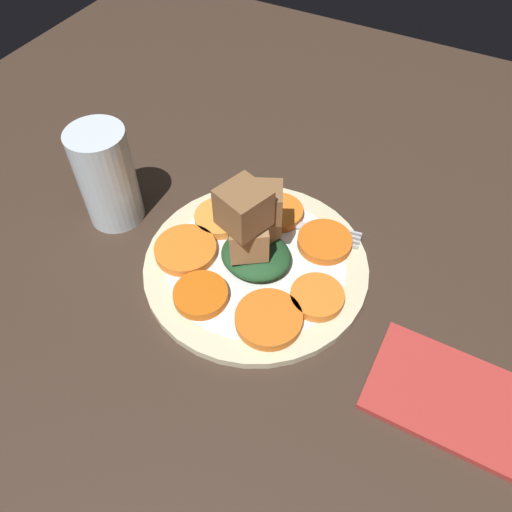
% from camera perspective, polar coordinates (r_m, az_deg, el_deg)
% --- Properties ---
extents(table_slab, '(1.20, 1.20, 0.02)m').
position_cam_1_polar(table_slab, '(0.58, 0.00, -1.95)').
color(table_slab, '#38281E').
rests_on(table_slab, ground).
extents(plate, '(0.25, 0.25, 0.01)m').
position_cam_1_polar(plate, '(0.57, 0.00, -1.01)').
color(plate, beige).
rests_on(plate, table_slab).
extents(carrot_slice_0, '(0.06, 0.06, 0.01)m').
position_cam_1_polar(carrot_slice_0, '(0.61, 2.65, 5.02)').
color(carrot_slice_0, orange).
rests_on(carrot_slice_0, plate).
extents(carrot_slice_1, '(0.06, 0.06, 0.01)m').
position_cam_1_polar(carrot_slice_1, '(0.60, -4.14, 4.37)').
color(carrot_slice_1, orange).
rests_on(carrot_slice_1, plate).
extents(carrot_slice_2, '(0.07, 0.07, 0.01)m').
position_cam_1_polar(carrot_slice_2, '(0.57, -8.05, 0.71)').
color(carrot_slice_2, orange).
rests_on(carrot_slice_2, plate).
extents(carrot_slice_3, '(0.06, 0.06, 0.01)m').
position_cam_1_polar(carrot_slice_3, '(0.53, -6.33, -4.43)').
color(carrot_slice_3, '#D35E12').
rests_on(carrot_slice_3, plate).
extents(carrot_slice_4, '(0.07, 0.07, 0.01)m').
position_cam_1_polar(carrot_slice_4, '(0.51, 1.46, -7.19)').
color(carrot_slice_4, orange).
rests_on(carrot_slice_4, plate).
extents(carrot_slice_5, '(0.06, 0.06, 0.01)m').
position_cam_1_polar(carrot_slice_5, '(0.53, 6.99, -4.65)').
color(carrot_slice_5, orange).
rests_on(carrot_slice_5, plate).
extents(carrot_slice_6, '(0.06, 0.06, 0.01)m').
position_cam_1_polar(carrot_slice_6, '(0.58, 7.84, 1.64)').
color(carrot_slice_6, orange).
rests_on(carrot_slice_6, plate).
extents(center_pile, '(0.08, 0.08, 0.11)m').
position_cam_1_polar(center_pile, '(0.53, -0.32, 2.83)').
color(center_pile, '#1E4723').
rests_on(center_pile, plate).
extents(fork, '(0.18, 0.04, 0.00)m').
position_cam_1_polar(fork, '(0.60, 4.06, 3.69)').
color(fork, '#B2B2B7').
rests_on(fork, plate).
extents(water_glass, '(0.07, 0.07, 0.12)m').
position_cam_1_polar(water_glass, '(0.61, -16.69, 8.65)').
color(water_glass, silver).
rests_on(water_glass, table_slab).
extents(napkin, '(0.17, 0.10, 0.01)m').
position_cam_1_polar(napkin, '(0.52, 22.22, -15.08)').
color(napkin, '#B2332D').
rests_on(napkin, table_slab).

